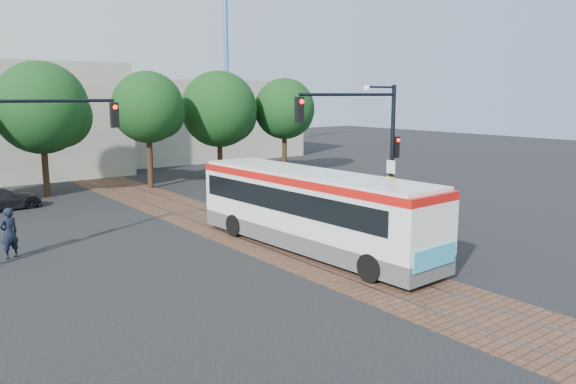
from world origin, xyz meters
The scene contains 10 objects.
ground centered at (0.00, 0.00, 0.00)m, with size 120.00×120.00×0.00m, color black.
trackbed centered at (0.00, 4.00, 0.01)m, with size 3.60×40.00×0.02m.
tree_row centered at (1.21, 16.42, 4.85)m, with size 26.40×5.60×7.67m.
warehouses centered at (-0.53, 28.75, 3.81)m, with size 40.00×13.00×8.00m.
crane centered at (18.00, 34.00, 10.88)m, with size 8.00×0.50×18.00m.
city_bus centered at (0.51, -0.98, 1.66)m, with size 2.86×11.25×2.98m.
traffic_island centered at (4.82, -0.90, 0.33)m, with size 2.20×5.20×1.13m.
signal_pole_main centered at (3.86, -0.81, 4.16)m, with size 5.49×0.46×6.00m.
signal_pole_left centered at (-8.37, 4.00, 3.86)m, with size 4.99×0.34×6.00m.
officer centered at (-8.84, 4.64, 0.93)m, with size 0.67×0.44×1.85m, color black.
Camera 1 is at (-12.66, -16.94, 5.84)m, focal length 35.00 mm.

